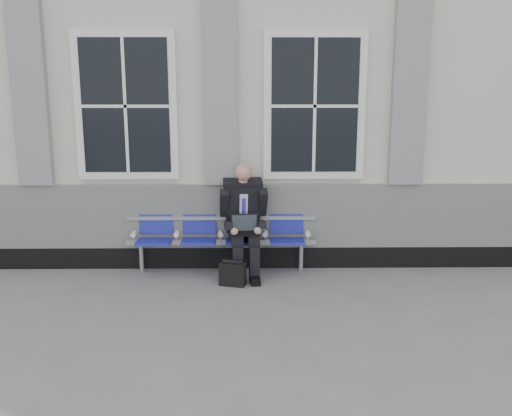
{
  "coord_description": "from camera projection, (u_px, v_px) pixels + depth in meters",
  "views": [
    {
      "loc": [
        -0.52,
        -6.22,
        2.55
      ],
      "look_at": [
        -0.43,
        0.9,
        0.98
      ],
      "focal_mm": 40.0,
      "sensor_mm": 36.0,
      "label": 1
    }
  ],
  "objects": [
    {
      "name": "ground",
      "position": [
        294.0,
        307.0,
        6.63
      ],
      "size": [
        70.0,
        70.0,
        0.0
      ],
      "primitive_type": "plane",
      "color": "slate",
      "rests_on": "ground"
    },
    {
      "name": "station_building",
      "position": [
        279.0,
        103.0,
        9.54
      ],
      "size": [
        14.4,
        4.4,
        4.49
      ],
      "color": "beige",
      "rests_on": "ground"
    },
    {
      "name": "briefcase",
      "position": [
        233.0,
        274.0,
        7.3
      ],
      "size": [
        0.36,
        0.22,
        0.34
      ],
      "color": "black",
      "rests_on": "ground"
    },
    {
      "name": "businessman",
      "position": [
        244.0,
        216.0,
        7.61
      ],
      "size": [
        0.65,
        0.88,
        1.52
      ],
      "color": "black",
      "rests_on": "ground"
    },
    {
      "name": "bench",
      "position": [
        221.0,
        232.0,
        7.8
      ],
      "size": [
        2.6,
        0.47,
        0.91
      ],
      "color": "#9EA0A3",
      "rests_on": "ground"
    }
  ]
}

